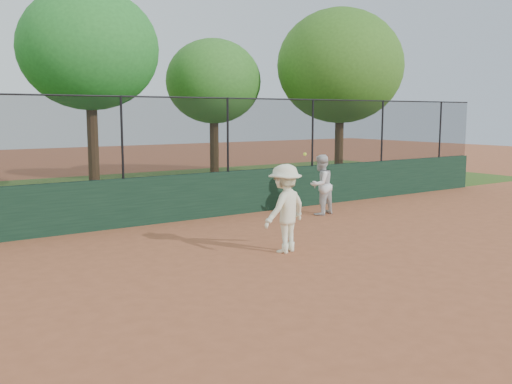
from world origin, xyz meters
TOP-DOWN VIEW (x-y plane):
  - ground at (0.00, 0.00)m, footprint 80.00×80.00m
  - back_wall at (0.00, 6.00)m, footprint 26.00×0.20m
  - grass_strip at (0.00, 12.00)m, footprint 36.00×12.00m
  - player_second at (4.62, 4.59)m, footprint 0.92×0.78m
  - player_main at (1.19, 1.75)m, footprint 1.28×0.95m
  - fence_assembly at (-0.03, 6.00)m, footprint 26.00×0.06m
  - tree_2 at (0.74, 11.76)m, footprint 4.64×4.22m
  - tree_3 at (5.92, 12.53)m, footprint 3.83×3.48m
  - tree_4 at (10.58, 10.29)m, footprint 5.34×4.85m

SIDE VIEW (x-z plane):
  - ground at x=0.00m, z-range 0.00..0.00m
  - grass_strip at x=0.00m, z-range 0.00..0.01m
  - back_wall at x=0.00m, z-range 0.00..1.20m
  - player_second at x=4.62m, z-range 0.00..1.66m
  - player_main at x=1.19m, z-range -0.11..1.89m
  - fence_assembly at x=-0.03m, z-range 1.24..3.24m
  - tree_3 at x=5.92m, z-range 1.17..6.85m
  - tree_4 at x=10.58m, z-range 1.18..8.16m
  - tree_2 at x=0.74m, z-range 1.42..8.30m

